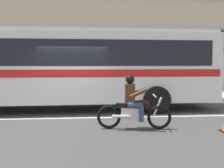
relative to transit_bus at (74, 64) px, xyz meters
name	(u,v)px	position (x,y,z in m)	size (l,w,h in m)	color
ground_plane	(73,115)	(0.01, -1.19, -1.88)	(60.00, 60.00, 0.00)	#3D3D3F
sidewalk_curb	(79,96)	(0.01, 3.91, -1.81)	(28.00, 3.80, 0.15)	#B7B2A8
lane_center_stripe	(72,118)	(0.01, -1.79, -1.88)	(26.60, 0.14, 0.01)	silver
office_building_facade	(79,17)	(0.01, 6.19, 2.90)	(28.00, 0.89, 9.54)	#B2A893
transit_bus	(74,64)	(0.00, 0.00, 0.00)	(11.48, 2.93, 3.22)	silver
motorcycle_with_rider	(134,106)	(1.88, -3.49, -1.23)	(2.14, 0.66, 1.56)	black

